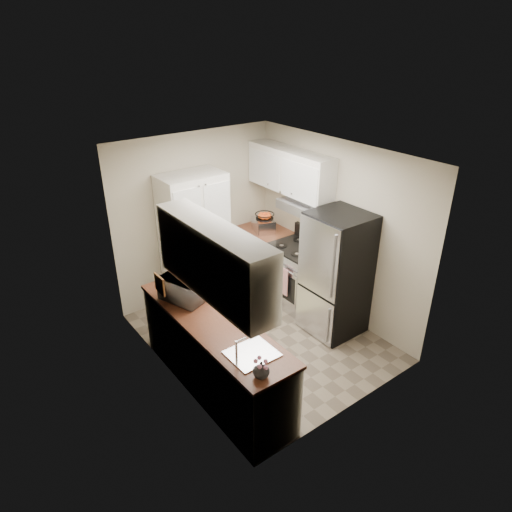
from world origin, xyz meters
The scene contains 16 objects.
ground centered at (0.00, 0.00, 0.00)m, with size 3.20×3.20×0.00m, color #7A6B56.
room_shell centered at (-0.02, -0.01, 1.63)m, with size 2.64×3.24×2.52m.
pantry_cabinet centered at (-0.20, 1.32, 1.00)m, with size 0.90×0.55×2.00m, color silver.
base_cabinet_left centered at (-0.99, -0.43, 0.44)m, with size 0.60×2.30×0.88m, color silver.
countertop_left centered at (-0.99, -0.43, 0.90)m, with size 0.63×2.33×0.04m, color brown.
base_cabinet_right centered at (0.99, 1.19, 0.44)m, with size 0.60×0.80×0.88m, color silver.
countertop_right centered at (0.99, 1.19, 0.90)m, with size 0.63×0.83×0.04m, color brown.
electric_range centered at (0.97, 0.39, 0.48)m, with size 0.71×0.78×1.13m.
refrigerator centered at (0.94, -0.41, 0.85)m, with size 0.70×0.72×1.70m, color #B7B7BC.
microwave centered at (-1.02, 0.14, 1.06)m, with size 0.52×0.35×0.29m, color silver.
wine_bottle centered at (-0.99, 0.38, 1.06)m, with size 0.07×0.07×0.28m, color black.
flower_vase centered at (-1.11, -1.46, 1.00)m, with size 0.16×0.16×0.16m, color white.
cutting_board centered at (-0.91, 0.63, 1.09)m, with size 0.02×0.27×0.33m, color green.
toaster_oven centered at (0.93, 1.16, 1.02)m, with size 0.28×0.36×0.21m, color silver.
fruit_basket centered at (0.96, 1.17, 1.19)m, with size 0.30×0.30×0.13m, color #FD581B, non-canonical shape.
kitchen_mat centered at (-0.05, 0.49, 0.01)m, with size 0.57×0.91×0.01m, color #C4B87D.
Camera 1 is at (-3.07, -4.00, 3.76)m, focal length 32.00 mm.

